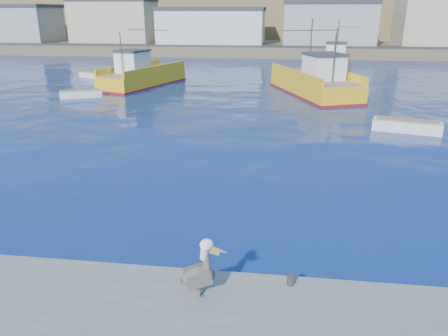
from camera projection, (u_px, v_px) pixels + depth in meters
name	position (u px, v px, depth m)	size (l,w,h in m)	color
ground	(200.00, 232.00, 15.00)	(260.00, 260.00, 0.00)	#061D4F
dock_bollards	(199.00, 273.00, 11.54)	(36.20, 0.20, 0.30)	#4C4C4C
far_shore	(275.00, 3.00, 113.74)	(200.00, 81.00, 24.00)	brown
trawler_yellow_a	(142.00, 76.00, 43.66)	(6.80, 11.13, 6.42)	yellow
trawler_yellow_b	(315.00, 83.00, 39.12)	(8.07, 12.47, 6.58)	yellow
boat_orange	(335.00, 61.00, 56.01)	(4.81, 9.36, 6.16)	#CB5110
skiff_left	(81.00, 95.00, 38.11)	(3.69, 2.52, 0.76)	silver
skiff_mid	(407.00, 127.00, 27.46)	(4.31, 2.43, 0.89)	silver
skiff_extra	(94.00, 76.00, 49.08)	(3.66, 2.70, 0.76)	silver
pelican	(201.00, 272.00, 10.69)	(1.21, 0.80, 1.53)	#595451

